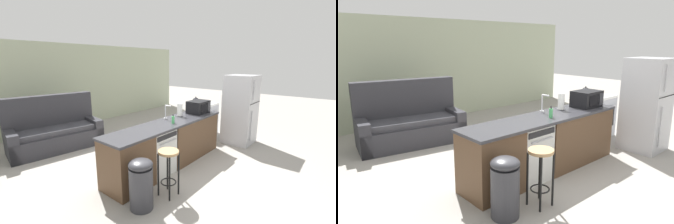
% 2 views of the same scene
% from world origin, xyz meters
% --- Properties ---
extents(ground_plane, '(24.00, 24.00, 0.00)m').
position_xyz_m(ground_plane, '(0.00, 0.00, 0.00)').
color(ground_plane, gray).
extents(wall_back, '(10.00, 0.06, 2.60)m').
position_xyz_m(wall_back, '(0.30, 4.20, 1.30)').
color(wall_back, '#A8B293').
rests_on(wall_back, ground_plane).
extents(kitchen_counter, '(2.94, 0.66, 0.90)m').
position_xyz_m(kitchen_counter, '(0.24, 0.00, 0.42)').
color(kitchen_counter, brown).
rests_on(kitchen_counter, ground_plane).
extents(dishwasher, '(0.58, 0.61, 0.84)m').
position_xyz_m(dishwasher, '(-0.25, -0.00, 0.42)').
color(dishwasher, silver).
rests_on(dishwasher, ground_plane).
extents(stove_range, '(0.76, 0.68, 0.90)m').
position_xyz_m(stove_range, '(2.35, 0.55, 0.45)').
color(stove_range, '#A8AAB2').
rests_on(stove_range, ground_plane).
extents(refrigerator, '(0.72, 0.73, 1.73)m').
position_xyz_m(refrigerator, '(2.35, -0.55, 0.86)').
color(refrigerator, '#B7B7BC').
rests_on(refrigerator, ground_plane).
extents(microwave, '(0.50, 0.37, 0.28)m').
position_xyz_m(microwave, '(1.22, -0.00, 1.04)').
color(microwave, black).
rests_on(microwave, kitchen_counter).
extents(sink_faucet, '(0.07, 0.18, 0.30)m').
position_xyz_m(sink_faucet, '(0.29, 0.19, 1.03)').
color(sink_faucet, silver).
rests_on(sink_faucet, kitchen_counter).
extents(paper_towel_roll, '(0.14, 0.14, 0.28)m').
position_xyz_m(paper_towel_roll, '(0.68, 0.13, 1.04)').
color(paper_towel_roll, '#4C4C51').
rests_on(paper_towel_roll, kitchen_counter).
extents(soap_bottle, '(0.06, 0.06, 0.18)m').
position_xyz_m(soap_bottle, '(0.13, -0.12, 0.97)').
color(soap_bottle, '#4CB266').
rests_on(soap_bottle, kitchen_counter).
extents(kettle, '(0.21, 0.17, 0.19)m').
position_xyz_m(kettle, '(2.18, 0.68, 0.99)').
color(kettle, black).
rests_on(kettle, stove_range).
extents(bar_stool, '(0.32, 0.32, 0.74)m').
position_xyz_m(bar_stool, '(-0.66, -0.66, 0.54)').
color(bar_stool, tan).
rests_on(bar_stool, ground_plane).
extents(trash_bin, '(0.35, 0.35, 0.74)m').
position_xyz_m(trash_bin, '(-1.16, -0.56, 0.38)').
color(trash_bin, '#333338').
rests_on(trash_bin, ground_plane).
extents(couch, '(2.11, 1.19, 1.27)m').
position_xyz_m(couch, '(-0.85, 2.74, 0.39)').
color(couch, '#2D2D33').
rests_on(couch, ground_plane).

